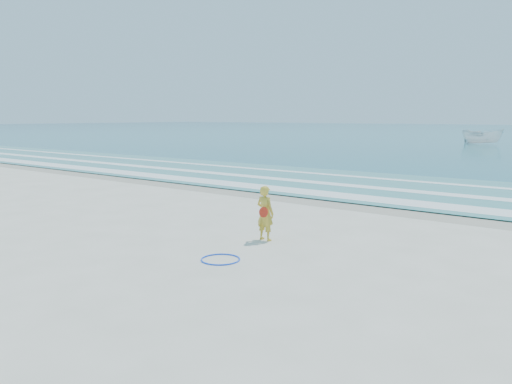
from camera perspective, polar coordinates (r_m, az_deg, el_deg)
The scene contains 9 objects.
ground at distance 11.98m, azimuth -11.01°, elevation -7.12°, with size 400.00×400.00×0.00m, color silver.
wet_sand at distance 19.02m, azimuth 9.63°, elevation -1.22°, with size 400.00×2.40×0.00m, color #B2A893.
shallow at distance 23.51m, azimuth 15.32°, elevation 0.57°, with size 400.00×10.00×0.01m, color #59B7AD.
foam_near at distance 20.16m, azimuth 11.36°, elevation -0.57°, with size 400.00×1.40×0.01m, color white.
foam_mid at distance 22.77m, azimuth 14.56°, elevation 0.37°, with size 400.00×0.90×0.01m, color white.
foam_far at distance 25.83m, azimuth 17.41°, elevation 1.20°, with size 400.00×0.60×0.01m, color white.
hoop at distance 11.42m, azimuth -4.08°, elevation -7.68°, with size 0.90×0.90×0.03m, color blue.
boat at distance 63.26m, azimuth 24.45°, elevation 5.81°, with size 1.74×4.64×1.79m, color white.
woman at distance 13.01m, azimuth 1.05°, elevation -2.43°, with size 0.55×0.41×1.45m.
Camera 1 is at (8.66, -7.62, 3.22)m, focal length 35.00 mm.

